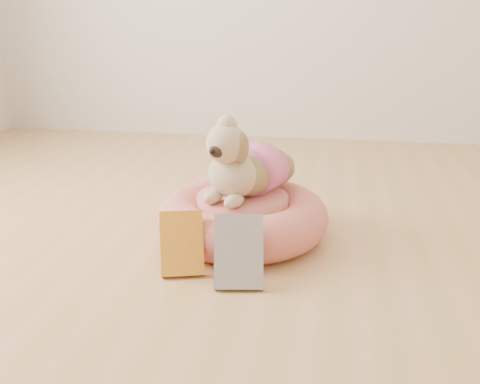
% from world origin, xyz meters
% --- Properties ---
extents(floor, '(4.50, 4.50, 0.00)m').
position_xyz_m(floor, '(0.00, 0.00, 0.00)').
color(floor, tan).
rests_on(floor, ground).
extents(pet_bed, '(0.60, 0.60, 0.16)m').
position_xyz_m(pet_bed, '(-0.05, 0.56, 0.07)').
color(pet_bed, '#CF6351').
rests_on(pet_bed, floor).
extents(dog, '(0.42, 0.49, 0.30)m').
position_xyz_m(dog, '(-0.04, 0.57, 0.31)').
color(dog, brown).
rests_on(dog, pet_bed).
extents(book_yellow, '(0.16, 0.14, 0.19)m').
position_xyz_m(book_yellow, '(-0.18, 0.25, 0.09)').
color(book_yellow, gold).
rests_on(book_yellow, floor).
extents(book_white, '(0.16, 0.15, 0.20)m').
position_xyz_m(book_white, '(-0.00, 0.21, 0.10)').
color(book_white, white).
rests_on(book_white, floor).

